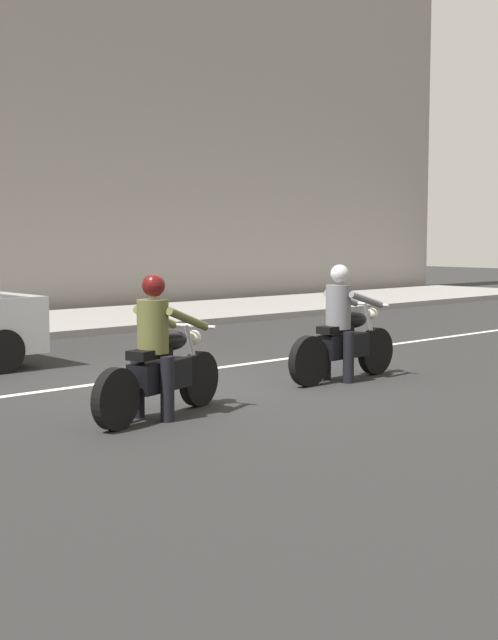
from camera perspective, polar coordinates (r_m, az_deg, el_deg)
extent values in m
plane|color=#262626|center=(11.68, -3.76, -4.23)|extent=(80.00, 80.00, 0.00)
cube|color=silver|center=(12.74, -4.20, -3.40)|extent=(18.00, 0.14, 0.01)
cylinder|color=black|center=(12.64, 8.21, -2.00)|extent=(0.67, 0.14, 0.67)
cylinder|color=black|center=(11.54, 3.90, -2.67)|extent=(0.67, 0.14, 0.67)
cylinder|color=silver|center=(12.50, 7.89, -0.51)|extent=(0.35, 0.07, 0.74)
cube|color=black|center=(12.06, 6.16, -1.67)|extent=(0.80, 0.31, 0.32)
ellipsoid|color=black|center=(12.19, 6.83, 0.01)|extent=(0.49, 0.26, 0.22)
cube|color=black|center=(11.89, 5.62, -0.60)|extent=(0.53, 0.26, 0.10)
cylinder|color=silver|center=(12.42, 7.75, 1.03)|extent=(0.06, 0.70, 0.04)
sphere|color=silver|center=(12.50, 7.96, 0.41)|extent=(0.17, 0.17, 0.17)
cylinder|color=silver|center=(11.95, 4.65, -2.30)|extent=(0.70, 0.09, 0.07)
cylinder|color=black|center=(11.84, 6.47, -2.42)|extent=(0.15, 0.15, 0.69)
cylinder|color=black|center=(12.10, 5.00, -2.24)|extent=(0.15, 0.15, 0.69)
cylinder|color=slate|center=(11.91, 5.82, 0.85)|extent=(0.35, 0.35, 0.60)
cylinder|color=slate|center=(12.02, 7.63, 1.30)|extent=(0.68, 0.11, 0.26)
cylinder|color=slate|center=(12.30, 6.01, 1.41)|extent=(0.68, 0.11, 0.26)
sphere|color=tan|center=(11.90, 5.90, 2.86)|extent=(0.20, 0.20, 0.20)
sphere|color=#B7B7BC|center=(11.90, 5.90, 3.00)|extent=(0.25, 0.25, 0.25)
cylinder|color=black|center=(10.20, -3.26, -3.82)|extent=(0.65, 0.29, 0.64)
cylinder|color=black|center=(9.04, -8.62, -5.09)|extent=(0.65, 0.29, 0.64)
cylinder|color=silver|center=(10.06, -3.66, -2.14)|extent=(0.33, 0.14, 0.70)
cube|color=black|center=(9.59, -5.79, -3.60)|extent=(0.86, 0.49, 0.32)
ellipsoid|color=black|center=(9.71, -5.03, -1.33)|extent=(0.53, 0.36, 0.22)
cube|color=black|center=(9.41, -6.46, -2.18)|extent=(0.57, 0.37, 0.10)
cylinder|color=silver|center=(9.97, -3.87, -0.38)|extent=(0.23, 0.68, 0.04)
sphere|color=silver|center=(10.05, -3.60, -1.13)|extent=(0.17, 0.17, 0.17)
cylinder|color=silver|center=(9.47, -7.65, -4.47)|extent=(0.69, 0.26, 0.07)
cylinder|color=black|center=(9.38, -5.32, -4.48)|extent=(0.19, 0.19, 0.70)
cylinder|color=black|center=(9.62, -7.24, -4.25)|extent=(0.19, 0.19, 0.70)
cylinder|color=brown|center=(9.42, -6.26, -0.41)|extent=(0.42, 0.42, 0.57)
cylinder|color=brown|center=(9.56, -3.97, 0.05)|extent=(0.71, 0.28, 0.31)
cylinder|color=brown|center=(9.82, -6.07, 0.17)|extent=(0.71, 0.28, 0.31)
sphere|color=tan|center=(9.40, -6.21, 2.06)|extent=(0.20, 0.20, 0.20)
sphere|color=#510F0F|center=(9.40, -6.21, 2.25)|extent=(0.25, 0.25, 0.25)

